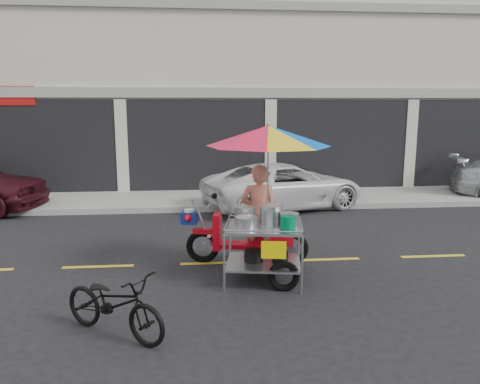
{
  "coord_description": "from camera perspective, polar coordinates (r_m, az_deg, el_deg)",
  "views": [
    {
      "loc": [
        -2.3,
        -7.83,
        2.72
      ],
      "look_at": [
        -1.5,
        0.6,
        1.15
      ],
      "focal_mm": 35.0,
      "sensor_mm": 36.0,
      "label": 1
    }
  ],
  "objects": [
    {
      "name": "ground",
      "position": [
        8.6,
        10.48,
        -8.11
      ],
      "size": [
        90.0,
        90.0,
        0.0
      ],
      "primitive_type": "plane",
      "color": "black"
    },
    {
      "name": "sidewalk",
      "position": [
        13.79,
        4.29,
        -0.59
      ],
      "size": [
        45.0,
        3.0,
        0.15
      ],
      "primitive_type": "cube",
      "color": "gray",
      "rests_on": "ground"
    },
    {
      "name": "shophouse_block",
      "position": [
        19.18,
        10.43,
        14.87
      ],
      "size": [
        36.0,
        8.11,
        10.4
      ],
      "color": "beige",
      "rests_on": "ground"
    },
    {
      "name": "centerline",
      "position": [
        8.6,
        10.48,
        -8.08
      ],
      "size": [
        42.0,
        0.1,
        0.01
      ],
      "primitive_type": "cube",
      "color": "gold",
      "rests_on": "ground"
    },
    {
      "name": "white_pickup",
      "position": [
        12.54,
        5.47,
        0.76
      ],
      "size": [
        4.8,
        3.36,
        1.22
      ],
      "primitive_type": "imported",
      "rotation": [
        0.0,
        0.0,
        1.91
      ],
      "color": "silver",
      "rests_on": "ground"
    },
    {
      "name": "near_bicycle",
      "position": [
        5.89,
        -15.09,
        -13.0
      ],
      "size": [
        1.57,
        1.34,
        0.81
      ],
      "primitive_type": "imported",
      "rotation": [
        0.0,
        0.0,
        0.95
      ],
      "color": "black",
      "rests_on": "ground"
    },
    {
      "name": "food_vendor_rig",
      "position": [
        7.41,
        2.79,
        1.49
      ],
      "size": [
        2.47,
        2.26,
        2.49
      ],
      "rotation": [
        0.0,
        0.0,
        -0.17
      ],
      "color": "black",
      "rests_on": "ground"
    }
  ]
}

